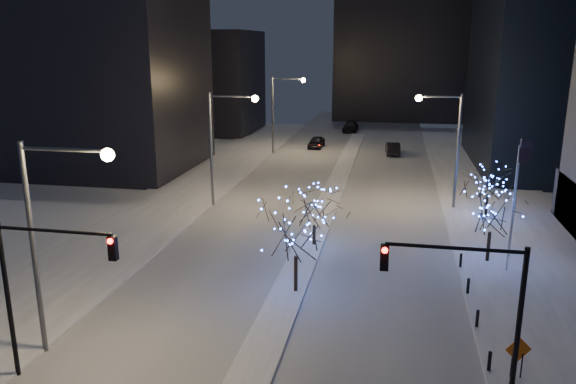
% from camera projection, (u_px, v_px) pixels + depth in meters
% --- Properties ---
extents(road, '(20.00, 130.00, 0.02)m').
position_uv_depth(road, '(334.00, 189.00, 55.91)').
color(road, silver).
rests_on(road, ground).
extents(median, '(2.00, 80.00, 0.15)m').
position_uv_depth(median, '(328.00, 201.00, 51.14)').
color(median, white).
rests_on(median, ground).
extents(east_sidewalk, '(10.00, 90.00, 0.15)m').
position_uv_depth(east_sidewalk, '(526.00, 251.00, 38.92)').
color(east_sidewalk, white).
rests_on(east_sidewalk, ground).
extents(west_sidewalk, '(8.00, 90.00, 0.15)m').
position_uv_depth(west_sidewalk, '(137.00, 226.00, 44.20)').
color(west_sidewalk, white).
rests_on(west_sidewalk, ground).
extents(filler_west_near, '(22.00, 18.00, 24.00)m').
position_uv_depth(filler_west_near, '(92.00, 62.00, 62.68)').
color(filler_west_near, black).
rests_on(filler_west_near, ground).
extents(filler_west_far, '(18.00, 16.00, 16.00)m').
position_uv_depth(filler_west_far, '(201.00, 81.00, 91.82)').
color(filler_west_far, black).
rests_on(filler_west_far, ground).
extents(horizon_block, '(24.00, 14.00, 42.00)m').
position_uv_depth(horizon_block, '(403.00, 4.00, 103.55)').
color(horizon_block, black).
rests_on(horizon_block, ground).
extents(street_lamp_w_near, '(4.40, 0.56, 10.00)m').
position_uv_depth(street_lamp_w_near, '(51.00, 221.00, 24.54)').
color(street_lamp_w_near, '#595E66').
rests_on(street_lamp_w_near, ground).
extents(street_lamp_w_mid, '(4.40, 0.56, 10.00)m').
position_uv_depth(street_lamp_w_mid, '(222.00, 134.00, 48.28)').
color(street_lamp_w_mid, '#595E66').
rests_on(street_lamp_w_mid, ground).
extents(street_lamp_w_far, '(4.40, 0.56, 10.00)m').
position_uv_depth(street_lamp_w_far, '(281.00, 104.00, 72.01)').
color(street_lamp_w_far, '#595E66').
rests_on(street_lamp_w_far, ground).
extents(street_lamp_east, '(3.90, 0.56, 10.00)m').
position_uv_depth(street_lamp_east, '(448.00, 135.00, 47.67)').
color(street_lamp_east, '#595E66').
rests_on(street_lamp_east, ground).
extents(traffic_signal_west, '(5.26, 0.43, 7.00)m').
position_uv_depth(traffic_signal_west, '(38.00, 277.00, 23.00)').
color(traffic_signal_west, black).
rests_on(traffic_signal_west, ground).
extents(traffic_signal_east, '(5.26, 0.43, 7.00)m').
position_uv_depth(traffic_signal_east, '(477.00, 302.00, 20.78)').
color(traffic_signal_east, black).
rests_on(traffic_signal_east, ground).
extents(flagpoles, '(1.35, 2.60, 8.00)m').
position_uv_depth(flagpoles, '(516.00, 194.00, 35.40)').
color(flagpoles, silver).
rests_on(flagpoles, east_sidewalk).
extents(bollards, '(0.16, 12.16, 0.90)m').
position_uv_depth(bollards, '(472.00, 301.00, 30.17)').
color(bollards, black).
rests_on(bollards, east_sidewalk).
extents(car_near, '(2.15, 4.71, 1.57)m').
position_uv_depth(car_near, '(316.00, 142.00, 77.76)').
color(car_near, black).
rests_on(car_near, ground).
extents(car_mid, '(2.07, 5.00, 1.61)m').
position_uv_depth(car_mid, '(393.00, 148.00, 73.04)').
color(car_mid, black).
rests_on(car_mid, ground).
extents(car_far, '(2.39, 5.71, 1.65)m').
position_uv_depth(car_far, '(351.00, 127.00, 91.84)').
color(car_far, black).
rests_on(car_far, ground).
extents(holiday_tree_median_near, '(5.88, 5.88, 5.81)m').
position_uv_depth(holiday_tree_median_near, '(296.00, 228.00, 31.56)').
color(holiday_tree_median_near, black).
rests_on(holiday_tree_median_near, median).
extents(holiday_tree_median_far, '(4.73, 4.73, 4.47)m').
position_uv_depth(holiday_tree_median_far, '(314.00, 207.00, 39.33)').
color(holiday_tree_median_far, black).
rests_on(holiday_tree_median_far, median).
extents(holiday_tree_plaza_near, '(5.00, 5.00, 5.36)m').
position_uv_depth(holiday_tree_plaza_near, '(492.00, 209.00, 36.13)').
color(holiday_tree_plaza_near, black).
rests_on(holiday_tree_plaza_near, east_sidewalk).
extents(holiday_tree_plaza_far, '(4.05, 4.05, 4.58)m').
position_uv_depth(holiday_tree_plaza_far, '(489.00, 181.00, 45.82)').
color(holiday_tree_plaza_far, black).
rests_on(holiday_tree_plaza_far, east_sidewalk).
extents(construction_sign, '(1.13, 0.33, 1.91)m').
position_uv_depth(construction_sign, '(518.00, 353.00, 23.79)').
color(construction_sign, black).
rests_on(construction_sign, east_sidewalk).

